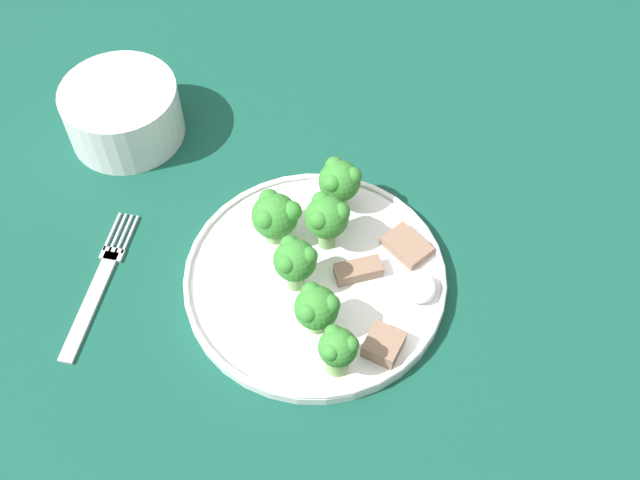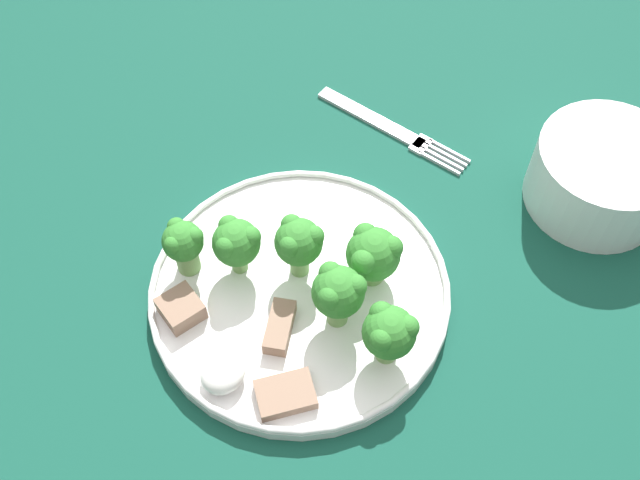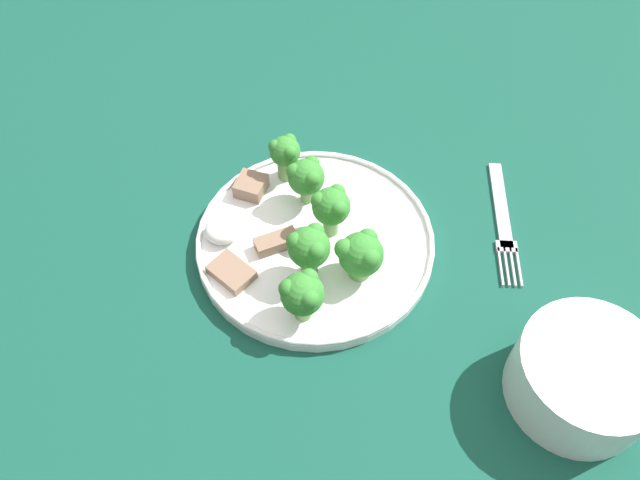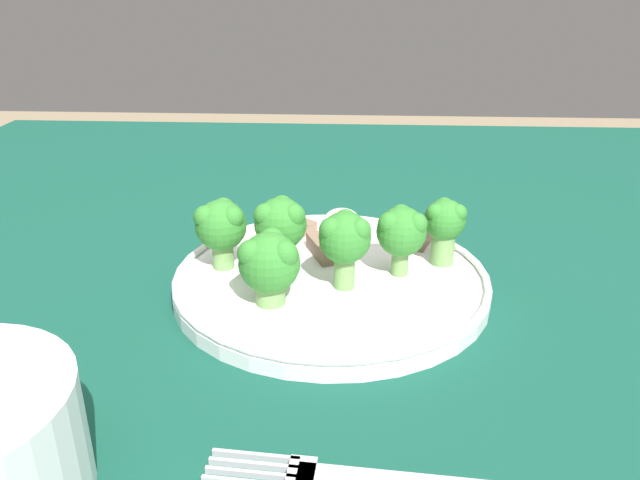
# 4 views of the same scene
# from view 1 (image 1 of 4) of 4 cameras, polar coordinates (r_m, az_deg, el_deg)

# --- Properties ---
(table) EXTENTS (1.30, 1.18, 0.71)m
(table) POSITION_cam_1_polar(r_m,az_deg,el_deg) (0.85, -2.27, -5.39)
(table) COLOR #114738
(table) RESTS_ON ground_plane
(dinner_plate) EXTENTS (0.27, 0.27, 0.02)m
(dinner_plate) POSITION_cam_1_polar(r_m,az_deg,el_deg) (0.76, -0.37, -2.93)
(dinner_plate) COLOR white
(dinner_plate) RESTS_ON table
(fork) EXTENTS (0.03, 0.18, 0.00)m
(fork) POSITION_cam_1_polar(r_m,az_deg,el_deg) (0.80, -16.51, -3.31)
(fork) COLOR #B2B2B7
(fork) RESTS_ON table
(cream_bowl) EXTENTS (0.13, 0.13, 0.07)m
(cream_bowl) POSITION_cam_1_polar(r_m,az_deg,el_deg) (0.91, -14.75, 9.30)
(cream_bowl) COLOR white
(cream_bowl) RESTS_ON table
(broccoli_floret_near_rim_left) EXTENTS (0.05, 0.05, 0.06)m
(broccoli_floret_near_rim_left) POSITION_cam_1_polar(r_m,az_deg,el_deg) (0.76, -3.47, 1.86)
(broccoli_floret_near_rim_left) COLOR #709E56
(broccoli_floret_near_rim_left) RESTS_ON dinner_plate
(broccoli_floret_center_left) EXTENTS (0.05, 0.04, 0.06)m
(broccoli_floret_center_left) POSITION_cam_1_polar(r_m,az_deg,el_deg) (0.78, 1.49, 4.51)
(broccoli_floret_center_left) COLOR #709E56
(broccoli_floret_center_left) RESTS_ON dinner_plate
(broccoli_floret_back_left) EXTENTS (0.04, 0.04, 0.06)m
(broccoli_floret_back_left) POSITION_cam_1_polar(r_m,az_deg,el_deg) (0.70, -0.27, -5.17)
(broccoli_floret_back_left) COLOR #709E56
(broccoli_floret_back_left) RESTS_ON dinner_plate
(broccoli_floret_front_left) EXTENTS (0.04, 0.04, 0.07)m
(broccoli_floret_front_left) POSITION_cam_1_polar(r_m,az_deg,el_deg) (0.72, -1.92, -1.57)
(broccoli_floret_front_left) COLOR #709E56
(broccoli_floret_front_left) RESTS_ON dinner_plate
(broccoli_floret_center_back) EXTENTS (0.05, 0.04, 0.07)m
(broccoli_floret_center_back) POSITION_cam_1_polar(r_m,az_deg,el_deg) (0.75, 0.52, 1.74)
(broccoli_floret_center_back) COLOR #709E56
(broccoli_floret_center_back) RESTS_ON dinner_plate
(broccoli_floret_mid_cluster) EXTENTS (0.04, 0.04, 0.06)m
(broccoli_floret_mid_cluster) POSITION_cam_1_polar(r_m,az_deg,el_deg) (0.68, 1.37, -8.30)
(broccoli_floret_mid_cluster) COLOR #709E56
(broccoli_floret_mid_cluster) RESTS_ON dinner_plate
(meat_slice_front_slice) EXTENTS (0.06, 0.06, 0.01)m
(meat_slice_front_slice) POSITION_cam_1_polar(r_m,az_deg,el_deg) (0.78, 6.64, -0.45)
(meat_slice_front_slice) COLOR #846651
(meat_slice_front_slice) RESTS_ON dinner_plate
(meat_slice_middle_slice) EXTENTS (0.05, 0.04, 0.01)m
(meat_slice_middle_slice) POSITION_cam_1_polar(r_m,az_deg,el_deg) (0.76, 2.93, -2.44)
(meat_slice_middle_slice) COLOR #846651
(meat_slice_middle_slice) RESTS_ON dinner_plate
(meat_slice_rear_slice) EXTENTS (0.04, 0.04, 0.02)m
(meat_slice_rear_slice) POSITION_cam_1_polar(r_m,az_deg,el_deg) (0.72, 4.87, -7.95)
(meat_slice_rear_slice) COLOR #846651
(meat_slice_rear_slice) RESTS_ON dinner_plate
(sauce_dollop) EXTENTS (0.04, 0.04, 0.02)m
(sauce_dollop) POSITION_cam_1_polar(r_m,az_deg,el_deg) (0.75, 7.47, -3.58)
(sauce_dollop) COLOR white
(sauce_dollop) RESTS_ON dinner_plate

